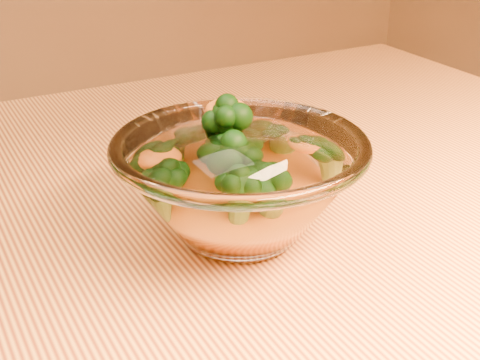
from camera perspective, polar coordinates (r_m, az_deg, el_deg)
name	(u,v)px	position (r m, az deg, el deg)	size (l,w,h in m)	color
glass_bowl	(240,185)	(0.51, 0.00, -0.43)	(0.19, 0.19, 0.09)	white
cheese_sauce	(240,206)	(0.51, 0.00, -2.24)	(0.10, 0.10, 0.03)	orange
broccoli_heap	(233,163)	(0.51, -0.59, 1.44)	(0.14, 0.11, 0.08)	black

